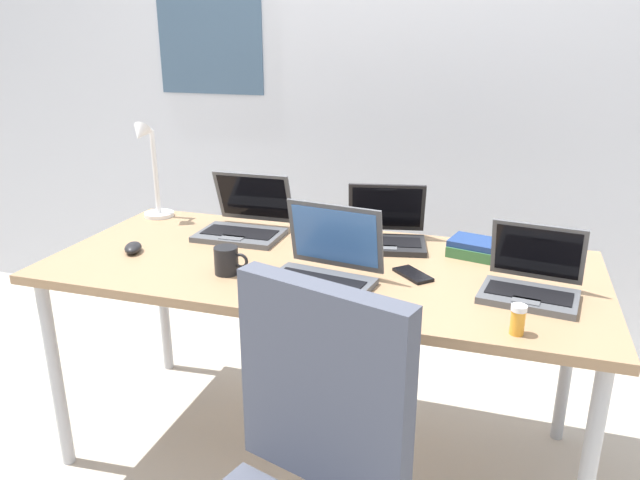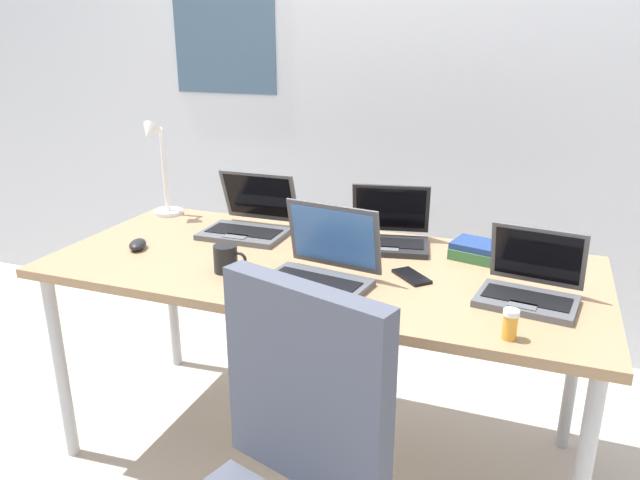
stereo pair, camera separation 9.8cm
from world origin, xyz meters
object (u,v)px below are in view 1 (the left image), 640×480
(laptop_center, at_px, (386,233))
(computer_mouse, at_px, (133,248))
(laptop_near_mouse, at_px, (244,223))
(coffee_mug, at_px, (227,260))
(pill_bottle, at_px, (518,319))
(book_stack, at_px, (476,248))
(desk_lamp, at_px, (150,171))
(cell_phone, at_px, (413,275))
(laptop_near_lamp, at_px, (531,282))
(laptop_front_right, at_px, (323,269))

(laptop_center, height_order, computer_mouse, laptop_center)
(laptop_near_mouse, xyz_separation_m, coffee_mug, (0.11, -0.38, -0.00))
(computer_mouse, bearing_deg, pill_bottle, -33.69)
(book_stack, bearing_deg, laptop_near_mouse, -178.23)
(computer_mouse, relative_size, coffee_mug, 0.85)
(desk_lamp, relative_size, coffee_mug, 3.54)
(desk_lamp, xyz_separation_m, pill_bottle, (1.43, -0.60, -0.16))
(laptop_near_mouse, xyz_separation_m, cell_phone, (0.68, -0.22, -0.04))
(laptop_near_mouse, height_order, coffee_mug, laptop_near_mouse)
(desk_lamp, xyz_separation_m, book_stack, (1.29, -0.05, -0.17))
(computer_mouse, height_order, book_stack, book_stack)
(laptop_near_lamp, xyz_separation_m, computer_mouse, (-1.31, -0.03, -0.02))
(pill_bottle, bearing_deg, laptop_near_mouse, 151.97)
(laptop_near_mouse, relative_size, cell_phone, 2.28)
(laptop_near_lamp, bearing_deg, computer_mouse, -178.51)
(laptop_near_mouse, bearing_deg, coffee_mug, -73.47)
(pill_bottle, relative_size, coffee_mug, 0.70)
(desk_lamp, bearing_deg, laptop_center, -1.37)
(desk_lamp, xyz_separation_m, coffee_mug, (0.55, -0.45, -0.15))
(laptop_center, bearing_deg, laptop_near_lamp, -32.92)
(pill_bottle, relative_size, book_stack, 0.40)
(laptop_center, bearing_deg, coffee_mug, -134.23)
(computer_mouse, height_order, coffee_mug, coffee_mug)
(laptop_near_mouse, distance_m, laptop_center, 0.53)
(desk_lamp, relative_size, laptop_near_mouse, 1.29)
(laptop_front_right, bearing_deg, coffee_mug, -177.21)
(computer_mouse, distance_m, book_stack, 1.18)
(laptop_near_mouse, distance_m, pill_bottle, 1.12)
(desk_lamp, bearing_deg, laptop_near_lamp, -13.18)
(desk_lamp, bearing_deg, pill_bottle, -22.88)
(laptop_front_right, height_order, laptop_near_mouse, laptop_front_right)
(desk_lamp, xyz_separation_m, cell_phone, (1.11, -0.30, -0.19))
(cell_phone, bearing_deg, laptop_center, 72.50)
(laptop_near_lamp, height_order, pill_bottle, laptop_near_lamp)
(cell_phone, xyz_separation_m, book_stack, (0.17, 0.25, 0.02))
(laptop_near_mouse, relative_size, coffee_mug, 2.75)
(laptop_near_mouse, relative_size, book_stack, 1.56)
(desk_lamp, distance_m, laptop_near_mouse, 0.47)
(pill_bottle, bearing_deg, laptop_near_lamp, 82.24)
(cell_phone, bearing_deg, laptop_front_right, 163.98)
(pill_bottle, height_order, coffee_mug, coffee_mug)
(laptop_front_right, height_order, cell_phone, laptop_front_right)
(cell_phone, xyz_separation_m, coffee_mug, (-0.56, -0.16, 0.04))
(laptop_near_lamp, xyz_separation_m, pill_bottle, (-0.04, -0.26, -0.00))
(desk_lamp, bearing_deg, laptop_near_mouse, -9.76)
(laptop_center, height_order, cell_phone, laptop_center)
(laptop_near_mouse, height_order, pill_bottle, laptop_near_mouse)
(cell_phone, xyz_separation_m, pill_bottle, (0.31, -0.30, 0.04))
(laptop_near_mouse, xyz_separation_m, laptop_near_lamp, (1.02, -0.27, -0.00))
(book_stack, bearing_deg, desk_lamp, 177.82)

